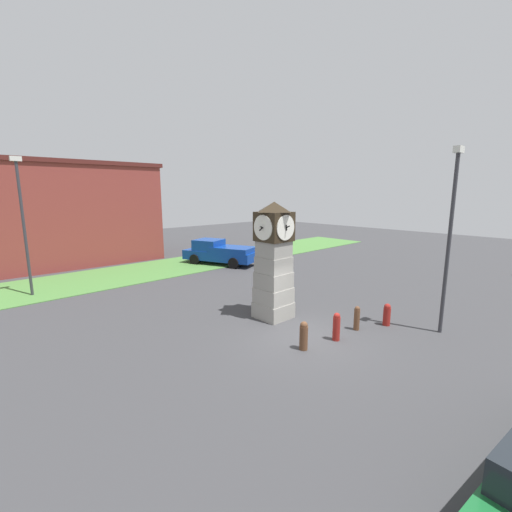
{
  "coord_description": "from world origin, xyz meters",
  "views": [
    {
      "loc": [
        -9.63,
        -7.59,
        5.41
      ],
      "look_at": [
        0.3,
        2.91,
        2.71
      ],
      "focal_mm": 24.0,
      "sensor_mm": 36.0,
      "label": 1
    }
  ],
  "objects_px": {
    "pickup_truck": "(220,252)",
    "street_lamp_far_side": "(450,230)",
    "clock_tower": "(274,262)",
    "bollard_near_tower": "(387,314)",
    "street_lamp_near_road": "(23,219)",
    "bollard_mid_row": "(357,318)",
    "bollard_end_row": "(304,335)",
    "bollard_far_row": "(336,326)"
  },
  "relations": [
    {
      "from": "clock_tower",
      "to": "street_lamp_far_side",
      "type": "bearing_deg",
      "value": -57.55
    },
    {
      "from": "street_lamp_near_road",
      "to": "bollard_end_row",
      "type": "bearing_deg",
      "value": -68.42
    },
    {
      "from": "bollard_far_row",
      "to": "street_lamp_near_road",
      "type": "relative_size",
      "value": 0.15
    },
    {
      "from": "bollard_near_tower",
      "to": "bollard_mid_row",
      "type": "bearing_deg",
      "value": 155.65
    },
    {
      "from": "bollard_near_tower",
      "to": "bollard_end_row",
      "type": "xyz_separation_m",
      "value": [
        -4.23,
        0.95,
        0.05
      ]
    },
    {
      "from": "bollard_near_tower",
      "to": "bollard_end_row",
      "type": "bearing_deg",
      "value": 167.35
    },
    {
      "from": "bollard_end_row",
      "to": "pickup_truck",
      "type": "height_order",
      "value": "pickup_truck"
    },
    {
      "from": "bollard_near_tower",
      "to": "bollard_end_row",
      "type": "height_order",
      "value": "bollard_end_row"
    },
    {
      "from": "pickup_truck",
      "to": "street_lamp_far_side",
      "type": "bearing_deg",
      "value": -95.61
    },
    {
      "from": "bollard_mid_row",
      "to": "pickup_truck",
      "type": "height_order",
      "value": "pickup_truck"
    },
    {
      "from": "pickup_truck",
      "to": "street_lamp_near_road",
      "type": "xyz_separation_m",
      "value": [
        -12.18,
        0.4,
        3.16
      ]
    },
    {
      "from": "bollard_mid_row",
      "to": "bollard_end_row",
      "type": "distance_m",
      "value": 2.93
    },
    {
      "from": "clock_tower",
      "to": "pickup_truck",
      "type": "relative_size",
      "value": 0.85
    },
    {
      "from": "clock_tower",
      "to": "bollard_near_tower",
      "type": "bearing_deg",
      "value": -54.67
    },
    {
      "from": "pickup_truck",
      "to": "street_lamp_near_road",
      "type": "bearing_deg",
      "value": 178.12
    },
    {
      "from": "bollard_mid_row",
      "to": "street_lamp_far_side",
      "type": "distance_m",
      "value": 4.78
    },
    {
      "from": "bollard_mid_row",
      "to": "bollard_end_row",
      "type": "relative_size",
      "value": 0.96
    },
    {
      "from": "bollard_near_tower",
      "to": "pickup_truck",
      "type": "distance_m",
      "value": 14.68
    },
    {
      "from": "bollard_end_row",
      "to": "street_lamp_far_side",
      "type": "distance_m",
      "value": 6.75
    },
    {
      "from": "bollard_near_tower",
      "to": "bollard_far_row",
      "type": "distance_m",
      "value": 2.82
    },
    {
      "from": "bollard_mid_row",
      "to": "street_lamp_near_road",
      "type": "bearing_deg",
      "value": 120.53
    },
    {
      "from": "bollard_far_row",
      "to": "pickup_truck",
      "type": "height_order",
      "value": "pickup_truck"
    },
    {
      "from": "bollard_near_tower",
      "to": "bollard_mid_row",
      "type": "xyz_separation_m",
      "value": [
        -1.33,
        0.6,
        0.03
      ]
    },
    {
      "from": "bollard_near_tower",
      "to": "pickup_truck",
      "type": "height_order",
      "value": "pickup_truck"
    },
    {
      "from": "bollard_mid_row",
      "to": "bollard_near_tower",
      "type": "bearing_deg",
      "value": -24.35
    },
    {
      "from": "clock_tower",
      "to": "bollard_far_row",
      "type": "relative_size",
      "value": 4.74
    },
    {
      "from": "street_lamp_far_side",
      "to": "bollard_far_row",
      "type": "bearing_deg",
      "value": 146.5
    },
    {
      "from": "bollard_near_tower",
      "to": "clock_tower",
      "type": "bearing_deg",
      "value": 125.33
    },
    {
      "from": "bollard_mid_row",
      "to": "street_lamp_far_side",
      "type": "bearing_deg",
      "value": -47.56
    },
    {
      "from": "bollard_mid_row",
      "to": "street_lamp_near_road",
      "type": "xyz_separation_m",
      "value": [
        -8.41,
        14.27,
        3.59
      ]
    },
    {
      "from": "bollard_mid_row",
      "to": "pickup_truck",
      "type": "bearing_deg",
      "value": 74.78
    },
    {
      "from": "bollard_mid_row",
      "to": "street_lamp_far_side",
      "type": "height_order",
      "value": "street_lamp_far_side"
    },
    {
      "from": "pickup_truck",
      "to": "clock_tower",
      "type": "bearing_deg",
      "value": -116.01
    },
    {
      "from": "pickup_truck",
      "to": "bollard_near_tower",
      "type": "bearing_deg",
      "value": -99.6
    },
    {
      "from": "bollard_end_row",
      "to": "street_lamp_near_road",
      "type": "distance_m",
      "value": 15.38
    },
    {
      "from": "street_lamp_near_road",
      "to": "bollard_far_row",
      "type": "bearing_deg",
      "value": -63.9
    },
    {
      "from": "street_lamp_near_road",
      "to": "street_lamp_far_side",
      "type": "bearing_deg",
      "value": -57.54
    },
    {
      "from": "bollard_near_tower",
      "to": "bollard_far_row",
      "type": "relative_size",
      "value": 0.87
    },
    {
      "from": "bollard_near_tower",
      "to": "street_lamp_near_road",
      "type": "distance_m",
      "value": 18.14
    },
    {
      "from": "bollard_end_row",
      "to": "pickup_truck",
      "type": "xyz_separation_m",
      "value": [
        6.68,
        13.51,
        0.41
      ]
    },
    {
      "from": "bollard_end_row",
      "to": "pickup_truck",
      "type": "relative_size",
      "value": 0.17
    },
    {
      "from": "bollard_near_tower",
      "to": "bollard_end_row",
      "type": "distance_m",
      "value": 4.34
    }
  ]
}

